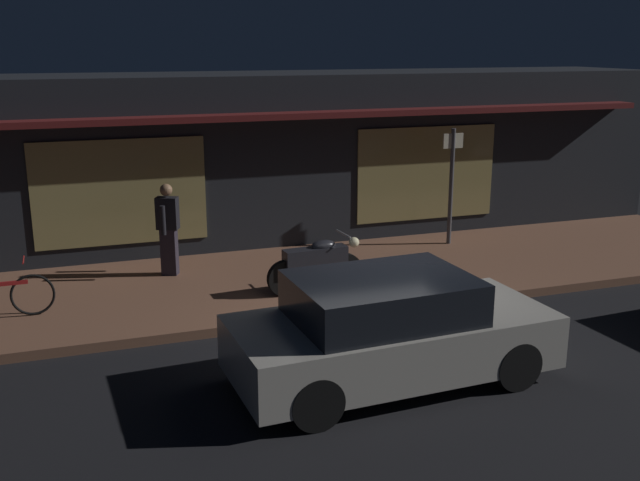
{
  "coord_description": "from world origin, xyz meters",
  "views": [
    {
      "loc": [
        -4.12,
        -9.17,
        4.24
      ],
      "look_at": [
        -0.12,
        2.4,
        0.95
      ],
      "focal_mm": 41.63,
      "sensor_mm": 36.0,
      "label": 1
    }
  ],
  "objects_px": {
    "motorcycle": "(317,263)",
    "sign_post": "(451,179)",
    "parked_car_near": "(389,330)",
    "person_photographer": "(168,227)"
  },
  "relations": [
    {
      "from": "parked_car_near",
      "to": "person_photographer",
      "type": "bearing_deg",
      "value": 112.23
    },
    {
      "from": "sign_post",
      "to": "parked_car_near",
      "type": "distance_m",
      "value": 6.55
    },
    {
      "from": "motorcycle",
      "to": "sign_post",
      "type": "distance_m",
      "value": 4.21
    },
    {
      "from": "motorcycle",
      "to": "person_photographer",
      "type": "distance_m",
      "value": 2.85
    },
    {
      "from": "motorcycle",
      "to": "sign_post",
      "type": "bearing_deg",
      "value": 29.17
    },
    {
      "from": "motorcycle",
      "to": "sign_post",
      "type": "relative_size",
      "value": 0.71
    },
    {
      "from": "person_photographer",
      "to": "parked_car_near",
      "type": "xyz_separation_m",
      "value": [
        2.06,
        -5.04,
        -0.32
      ]
    },
    {
      "from": "parked_car_near",
      "to": "motorcycle",
      "type": "bearing_deg",
      "value": 87.2
    },
    {
      "from": "motorcycle",
      "to": "parked_car_near",
      "type": "height_order",
      "value": "parked_car_near"
    },
    {
      "from": "person_photographer",
      "to": "sign_post",
      "type": "xyz_separation_m",
      "value": [
        5.82,
        0.26,
        0.48
      ]
    }
  ]
}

